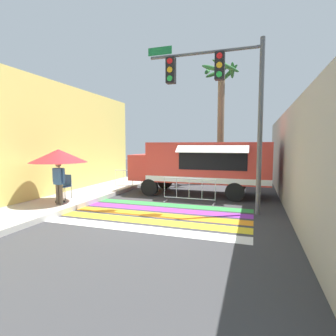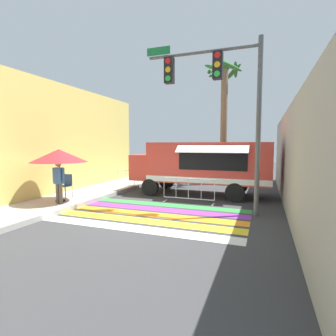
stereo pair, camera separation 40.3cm
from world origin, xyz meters
name	(u,v)px [view 2 (the right image)]	position (x,y,z in m)	size (l,w,h in m)	color
ground_plane	(150,215)	(0.00, 0.00, 0.00)	(60.00, 60.00, 0.00)	#38383A
sidewalk_left	(35,201)	(-5.11, 0.00, 0.09)	(4.40, 16.00, 0.17)	#A8A59E
building_left_facade	(29,140)	(-5.28, 0.00, 2.56)	(0.25, 16.00, 5.13)	#E5D166
concrete_wall_right	(288,159)	(4.38, 3.00, 1.83)	(0.20, 16.00, 3.67)	#A39E93
crosswalk_painted	(151,214)	(0.00, 0.06, 0.00)	(6.40, 3.60, 0.01)	white
food_truck	(199,163)	(0.67, 4.16, 1.49)	(6.38, 2.81, 2.46)	#D13D33
traffic_signal_pole	(219,89)	(2.02, 1.20, 4.23)	(4.04, 0.29, 5.88)	#515456
patio_umbrella	(59,156)	(-3.80, 0.01, 1.93)	(2.10, 2.10, 2.02)	black
folding_chair	(67,184)	(-4.09, 0.69, 0.76)	(0.40, 0.40, 0.97)	#4C4C51
vendor_person	(59,180)	(-3.56, -0.30, 1.07)	(0.53, 0.21, 1.58)	brown
barricade_front	(188,191)	(0.69, 2.21, 0.50)	(2.14, 0.44, 1.02)	#B7BABF
barricade_side	(134,180)	(-2.95, 4.48, 0.50)	(2.07, 0.44, 1.02)	#B7BABF
palm_tree	(223,104)	(1.18, 7.91, 4.76)	(2.35, 2.36, 7.23)	#7A664C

